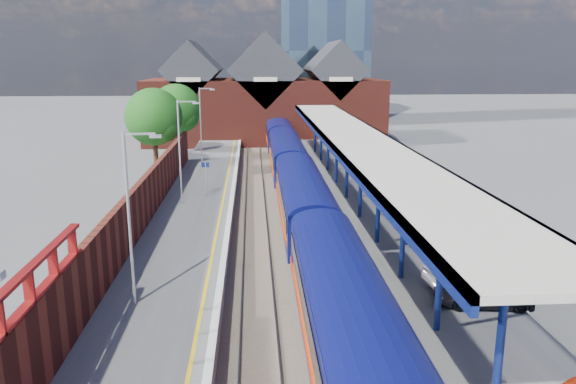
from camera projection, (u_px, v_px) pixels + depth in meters
name	position (u px, v px, depth m)	size (l,w,h in m)	color
ground	(273.00, 190.00, 46.70)	(240.00, 240.00, 0.00)	#5B5B5E
ballast_bed	(278.00, 224.00, 36.98)	(6.00, 76.00, 0.06)	#473D33
rails	(278.00, 222.00, 36.96)	(4.51, 76.00, 0.14)	slate
left_platform	(194.00, 218.00, 36.53)	(5.00, 76.00, 1.00)	#565659
right_platform	(369.00, 215.00, 37.25)	(6.00, 76.00, 1.00)	#565659
coping_left	(230.00, 210.00, 36.56)	(0.30, 76.00, 0.05)	silver
coping_right	(326.00, 208.00, 36.95)	(0.30, 76.00, 0.05)	silver
yellow_line	(221.00, 210.00, 36.52)	(0.14, 76.00, 0.01)	yellow
train	(293.00, 171.00, 43.51)	(2.92, 65.92, 3.45)	#0B0F52
canopy	(358.00, 140.00, 38.00)	(4.50, 52.00, 4.48)	navy
lamp_post_b	(132.00, 208.00, 21.85)	(1.48, 0.18, 7.00)	#A5A8AA
lamp_post_c	(181.00, 146.00, 37.37)	(1.48, 0.18, 7.00)	#A5A8AA
lamp_post_d	(202.00, 120.00, 52.90)	(1.48, 0.18, 7.00)	#A5A8AA
platform_sign	(206.00, 173.00, 39.93)	(0.55, 0.08, 2.50)	#A5A8AA
brick_wall	(131.00, 218.00, 29.65)	(0.35, 50.00, 3.86)	#5B1F17
station_building	(264.00, 99.00, 72.59)	(30.00, 12.12, 13.78)	#5B1F17
tree_near	(155.00, 119.00, 50.53)	(5.20, 5.20, 8.10)	#382314
tree_far	(178.00, 110.00, 58.36)	(5.20, 5.20, 8.10)	#382314
parked_car_silver	(474.00, 273.00, 24.13)	(1.46, 4.19, 1.38)	#B0B0B5
parked_car_dark	(485.00, 292.00, 22.47)	(1.58, 3.90, 1.13)	black
parked_car_blue	(443.00, 236.00, 29.54)	(1.88, 4.08, 1.13)	navy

